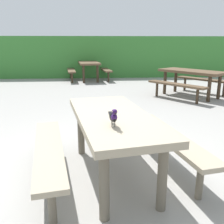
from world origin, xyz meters
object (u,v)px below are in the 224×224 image
Objects in this scene: picnic_table_foreground at (113,130)px; bird_grackle at (113,116)px; picnic_table_mid_left at (191,77)px; picnic_table_mid_right at (89,66)px.

bird_grackle is at bearing -94.16° from picnic_table_foreground.
picnic_table_foreground is 0.84× the size of picnic_table_mid_left.
bird_grackle reaches higher than picnic_table_mid_right.
bird_grackle is 8.16m from picnic_table_mid_right.
picnic_table_mid_left is at bearing 59.31° from picnic_table_foreground.
picnic_table_mid_left is 1.25× the size of picnic_table_mid_right.
picnic_table_foreground and picnic_table_mid_right have the same top height.
picnic_table_mid_right is (-0.40, 7.71, 0.00)m from picnic_table_foreground.
picnic_table_foreground and picnic_table_mid_left have the same top height.
bird_grackle is (-0.03, -0.43, 0.29)m from picnic_table_foreground.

